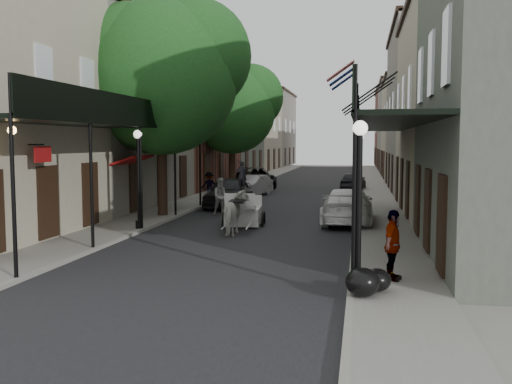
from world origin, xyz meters
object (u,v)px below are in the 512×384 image
at_px(car_left_mid, 251,186).
at_px(car_left_far, 256,177).
at_px(horse, 237,213).
at_px(car_left_near, 229,192).
at_px(pedestrian_sidewalk_left, 209,185).
at_px(lamppost_right_near, 359,205).
at_px(pedestrian_sidewalk_right, 393,245).
at_px(tree_far, 237,106).
at_px(car_right_near, 347,206).
at_px(pedestrian_walking, 221,196).
at_px(lamppost_left, 138,178).
at_px(car_right_far, 353,181).
at_px(lamppost_right_far, 360,166).
at_px(tree_near, 171,71).
at_px(carriage, 244,200).

distance_m(car_left_mid, car_left_far, 6.91).
relative_size(horse, car_left_near, 0.41).
distance_m(pedestrian_sidewalk_left, car_left_near, 3.80).
relative_size(lamppost_right_near, pedestrian_sidewalk_right, 2.22).
bearing_deg(tree_far, car_left_mid, -65.03).
xyz_separation_m(car_left_near, car_right_near, (6.20, -4.95, -0.06)).
bearing_deg(pedestrian_walking, lamppost_left, -131.74).
bearing_deg(car_left_near, pedestrian_sidewalk_left, 121.94).
xyz_separation_m(lamppost_right_near, car_left_far, (-7.70, 29.48, -1.30)).
height_order(horse, pedestrian_sidewalk_left, pedestrian_sidewalk_left).
relative_size(horse, car_right_far, 0.49).
xyz_separation_m(pedestrian_walking, car_left_near, (-0.38, 3.15, -0.08)).
bearing_deg(lamppost_right_near, lamppost_right_far, 90.00).
bearing_deg(horse, tree_near, -52.23).
relative_size(lamppost_right_far, horse, 1.96).
xyz_separation_m(car_left_near, car_right_far, (6.20, 11.85, -0.13)).
xyz_separation_m(tree_near, car_right_far, (7.80, 16.16, -5.83)).
relative_size(pedestrian_sidewalk_left, car_right_near, 0.30).
bearing_deg(car_left_mid, car_left_near, -76.99).
xyz_separation_m(carriage, car_right_near, (4.14, 1.06, -0.30)).
bearing_deg(pedestrian_sidewalk_left, car_left_near, 98.38).
relative_size(lamppost_right_near, pedestrian_sidewalk_left, 2.43).
bearing_deg(pedestrian_walking, pedestrian_sidewalk_left, 87.46).
distance_m(lamppost_right_far, car_left_mid, 7.34).
height_order(tree_near, horse, tree_near).
distance_m(pedestrian_walking, car_right_near, 6.09).
distance_m(tree_near, pedestrian_sidewalk_right, 15.15).
relative_size(lamppost_right_near, car_right_far, 0.95).
bearing_deg(pedestrian_sidewalk_left, car_left_mid, -145.96).
bearing_deg(lamppost_right_far, carriage, -115.97).
height_order(pedestrian_sidewalk_right, car_left_near, pedestrian_sidewalk_right).
distance_m(horse, pedestrian_sidewalk_left, 12.49).
relative_size(car_left_near, car_left_mid, 1.17).
bearing_deg(pedestrian_sidewalk_left, tree_far, -114.74).
relative_size(pedestrian_sidewalk_left, car_left_far, 0.28).
relative_size(lamppost_left, car_right_near, 0.73).
relative_size(tree_near, horse, 5.10).
bearing_deg(lamppost_right_far, pedestrian_walking, -133.47).
bearing_deg(horse, car_left_mid, -86.26).
relative_size(pedestrian_sidewalk_left, car_left_mid, 0.38).
height_order(pedestrian_sidewalk_left, car_left_mid, pedestrian_sidewalk_left).
height_order(horse, car_left_mid, horse).
bearing_deg(car_left_near, pedestrian_walking, -81.77).
distance_m(lamppost_left, carriage, 4.45).
distance_m(tree_far, car_left_mid, 6.48).
distance_m(pedestrian_sidewalk_right, car_left_near, 16.85).
xyz_separation_m(carriage, car_right_far, (4.14, 17.86, -0.37)).
distance_m(lamppost_left, pedestrian_sidewalk_left, 11.82).
bearing_deg(lamppost_right_far, pedestrian_sidewalk_right, -87.56).
xyz_separation_m(car_left_mid, car_right_near, (6.20, -11.11, 0.08)).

